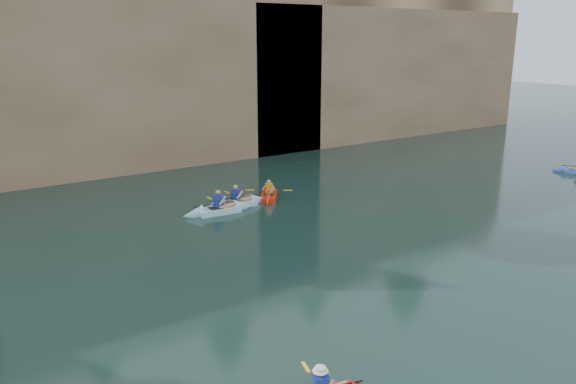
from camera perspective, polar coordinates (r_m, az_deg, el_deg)
ground at (r=14.72m, az=11.08°, el=-15.17°), size 160.00×160.00×0.00m
cliff at (r=39.83m, az=-21.39°, el=12.35°), size 70.00×16.00×12.00m
cliff_slab_center at (r=33.32m, az=-14.87°, el=11.96°), size 24.00×2.40×11.40m
cliff_slab_east at (r=44.32m, az=10.83°, el=11.92°), size 26.00×2.40×9.84m
sea_cave_center at (r=31.65m, az=-24.20°, el=3.46°), size 3.50×1.00×3.20m
sea_cave_east at (r=36.58m, az=-2.20°, el=7.29°), size 5.00×1.00×4.50m
kayaker_ltblue_near at (r=24.71m, az=-7.07°, el=-1.79°), size 3.33×2.53×1.30m
kayaker_red_far at (r=26.85m, az=-1.95°, el=-0.32°), size 2.36×2.87×1.12m
kayaker_ltblue_mid at (r=25.60m, az=-5.32°, el=-1.14°), size 3.35×2.46×1.26m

